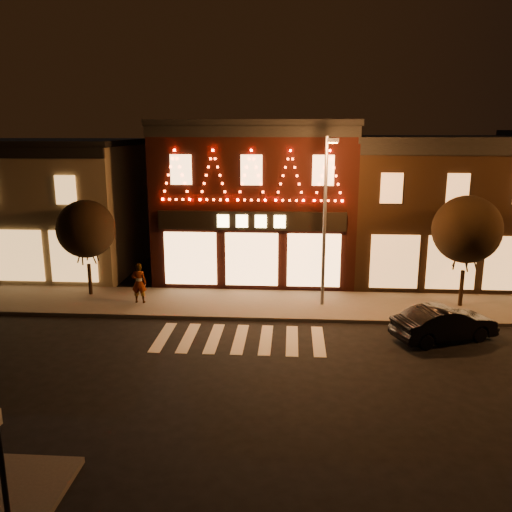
# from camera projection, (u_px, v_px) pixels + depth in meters

# --- Properties ---
(ground) EXTENTS (120.00, 120.00, 0.00)m
(ground) POSITION_uv_depth(u_px,v_px,m) (228.00, 388.00, 16.61)
(ground) COLOR black
(ground) RESTS_ON ground
(sidewalk_far) EXTENTS (44.00, 4.00, 0.15)m
(sidewalk_far) POSITION_uv_depth(u_px,v_px,m) (292.00, 305.00, 24.22)
(sidewalk_far) COLOR #47423D
(sidewalk_far) RESTS_ON ground
(building_left) EXTENTS (12.20, 8.28, 7.30)m
(building_left) POSITION_uv_depth(u_px,v_px,m) (29.00, 205.00, 30.19)
(building_left) COLOR #7D7159
(building_left) RESTS_ON ground
(building_pulp) EXTENTS (10.20, 8.34, 8.30)m
(building_pulp) POSITION_uv_depth(u_px,v_px,m) (257.00, 198.00, 29.20)
(building_pulp) COLOR black
(building_pulp) RESTS_ON ground
(building_right_a) EXTENTS (9.20, 8.28, 7.50)m
(building_right_a) POSITION_uv_depth(u_px,v_px,m) (433.00, 207.00, 28.68)
(building_right_a) COLOR black
(building_right_a) RESTS_ON ground
(streetlamp_mid) EXTENTS (0.49, 1.71, 7.43)m
(streetlamp_mid) POSITION_uv_depth(u_px,v_px,m) (326.00, 209.00, 22.85)
(streetlamp_mid) COLOR #59595E
(streetlamp_mid) RESTS_ON sidewalk_far
(tree_left) EXTENTS (2.71, 2.71, 4.53)m
(tree_left) POSITION_uv_depth(u_px,v_px,m) (86.00, 229.00, 24.84)
(tree_left) COLOR black
(tree_left) RESTS_ON sidewalk_far
(tree_right) EXTENTS (2.96, 2.96, 4.94)m
(tree_right) POSITION_uv_depth(u_px,v_px,m) (467.00, 230.00, 23.14)
(tree_right) COLOR black
(tree_right) RESTS_ON sidewalk_far
(dark_sedan) EXTENTS (4.25, 2.81, 1.32)m
(dark_sedan) POSITION_uv_depth(u_px,v_px,m) (444.00, 324.00, 20.26)
(dark_sedan) COLOR black
(dark_sedan) RESTS_ON ground
(pedestrian) EXTENTS (0.68, 0.45, 1.85)m
(pedestrian) POSITION_uv_depth(u_px,v_px,m) (139.00, 283.00, 24.12)
(pedestrian) COLOR gray
(pedestrian) RESTS_ON sidewalk_far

